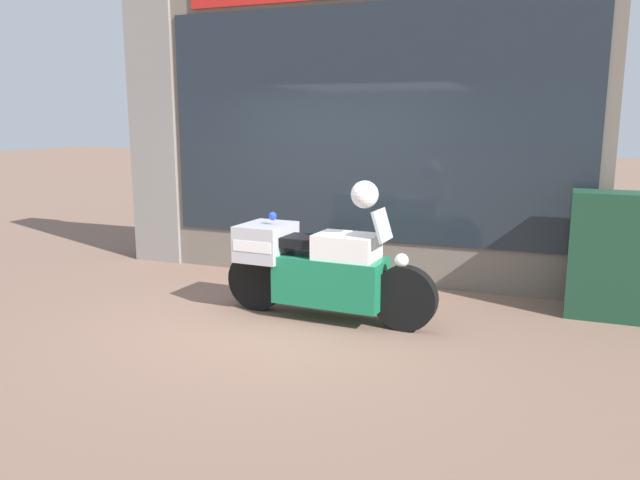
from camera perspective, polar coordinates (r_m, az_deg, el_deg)
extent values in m
plane|color=#7A5B4C|center=(6.56, -3.77, -7.27)|extent=(60.00, 60.00, 0.00)
cube|color=#6B6056|center=(8.07, 2.24, 10.13)|extent=(6.33, 0.40, 3.85)
cube|color=gray|center=(9.40, -14.20, 9.96)|extent=(0.75, 0.55, 3.85)
cube|color=#1E262D|center=(7.76, 4.11, 10.44)|extent=(5.35, 0.02, 2.85)
cube|color=slate|center=(8.19, 4.16, -1.53)|extent=(5.13, 0.30, 0.55)
cube|color=silver|center=(8.17, 4.55, 4.92)|extent=(5.13, 0.02, 1.31)
cube|color=beige|center=(7.99, 4.32, 9.45)|extent=(5.13, 0.30, 0.02)
cube|color=maroon|center=(8.77, -8.04, 9.79)|extent=(0.18, 0.04, 0.06)
cube|color=black|center=(8.33, -2.15, 9.82)|extent=(0.18, 0.04, 0.06)
cube|color=#C68E19|center=(7.99, 4.32, 9.74)|extent=(0.18, 0.04, 0.06)
cube|color=#B7B2A8|center=(7.75, 11.27, 9.51)|extent=(0.18, 0.04, 0.06)
cube|color=#195623|center=(7.64, 18.52, 9.13)|extent=(0.18, 0.04, 0.06)
cube|color=yellow|center=(8.48, -3.72, 1.74)|extent=(0.19, 0.02, 0.27)
cube|color=#2D8E42|center=(7.77, 12.55, 0.62)|extent=(0.19, 0.02, 0.27)
cylinder|color=black|center=(6.20, 7.74, -5.30)|extent=(0.65, 0.17, 0.65)
cylinder|color=black|center=(6.84, -5.79, -3.69)|extent=(0.65, 0.17, 0.65)
cube|color=#19754C|center=(6.44, 0.98, -3.68)|extent=(1.15, 0.54, 0.49)
cube|color=white|center=(6.29, 2.45, -0.72)|extent=(0.64, 0.47, 0.28)
cube|color=black|center=(6.45, -1.11, -0.14)|extent=(0.67, 0.40, 0.10)
cube|color=#B7B7BC|center=(6.68, -4.95, -0.13)|extent=(0.52, 0.63, 0.38)
cube|color=white|center=(6.68, -4.95, -0.13)|extent=(0.47, 0.64, 0.11)
cube|color=#B2BCC6|center=(6.12, 5.70, 1.35)|extent=(0.14, 0.35, 0.31)
sphere|color=white|center=(6.12, 7.47, -1.86)|extent=(0.14, 0.14, 0.14)
sphere|color=blue|center=(6.59, -4.36, 2.19)|extent=(0.09, 0.09, 0.09)
cube|color=#193D28|center=(7.14, 25.65, -1.34)|extent=(0.98, 0.47, 1.32)
sphere|color=white|center=(6.13, 4.11, 4.18)|extent=(0.27, 0.27, 0.27)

